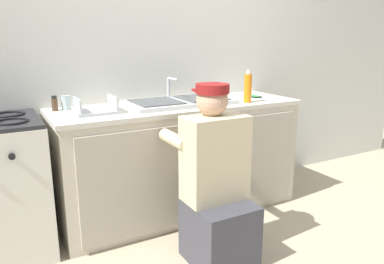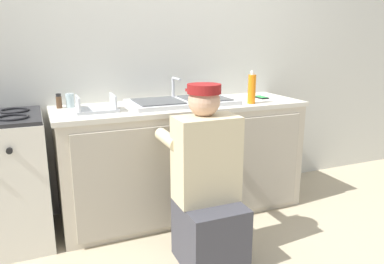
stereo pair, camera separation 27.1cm
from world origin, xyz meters
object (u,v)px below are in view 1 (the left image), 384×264
at_px(sink_double_basin, 179,102).
at_px(water_glass, 66,103).
at_px(plumber_person, 216,191).
at_px(dish_rack_tray, 96,110).
at_px(spice_bottle_pepper, 55,103).
at_px(soap_bottle_orange, 248,88).
at_px(cell_phone, 254,96).

distance_m(sink_double_basin, water_glass, 0.82).
distance_m(plumber_person, dish_rack_tray, 0.97).
bearing_deg(spice_bottle_pepper, soap_bottle_orange, -14.95).
xyz_separation_m(cell_phone, spice_bottle_pepper, (-1.59, 0.17, 0.04)).
bearing_deg(soap_bottle_orange, dish_rack_tray, 172.85).
xyz_separation_m(sink_double_basin, water_glass, (-0.80, 0.18, 0.03)).
bearing_deg(cell_phone, dish_rack_tray, -177.69).
height_order(plumber_person, soap_bottle_orange, soap_bottle_orange).
bearing_deg(cell_phone, plumber_person, -138.69).
bearing_deg(water_glass, plumber_person, -53.16).
distance_m(sink_double_basin, spice_bottle_pepper, 0.89).
relative_size(sink_double_basin, plumber_person, 0.72).
relative_size(dish_rack_tray, spice_bottle_pepper, 2.67).
relative_size(soap_bottle_orange, dish_rack_tray, 0.89).
bearing_deg(water_glass, sink_double_basin, -12.77).
relative_size(plumber_person, cell_phone, 7.89).
bearing_deg(water_glass, cell_phone, -6.43).
bearing_deg(water_glass, dish_rack_tray, -56.43).
height_order(soap_bottle_orange, dish_rack_tray, soap_bottle_orange).
bearing_deg(sink_double_basin, water_glass, 167.23).
height_order(sink_double_basin, soap_bottle_orange, soap_bottle_orange).
distance_m(sink_double_basin, plumber_person, 0.85).
relative_size(sink_double_basin, water_glass, 8.00).
bearing_deg(plumber_person, cell_phone, 41.31).
distance_m(soap_bottle_orange, dish_rack_tray, 1.16).
bearing_deg(spice_bottle_pepper, sink_double_basin, -11.50).
bearing_deg(plumber_person, sink_double_basin, 80.68).
xyz_separation_m(plumber_person, spice_bottle_pepper, (-0.75, 0.90, 0.46)).
xyz_separation_m(plumber_person, dish_rack_tray, (-0.53, 0.68, 0.44)).
bearing_deg(dish_rack_tray, spice_bottle_pepper, 135.41).
xyz_separation_m(dish_rack_tray, spice_bottle_pepper, (-0.23, 0.22, 0.03)).
distance_m(cell_phone, spice_bottle_pepper, 1.60).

